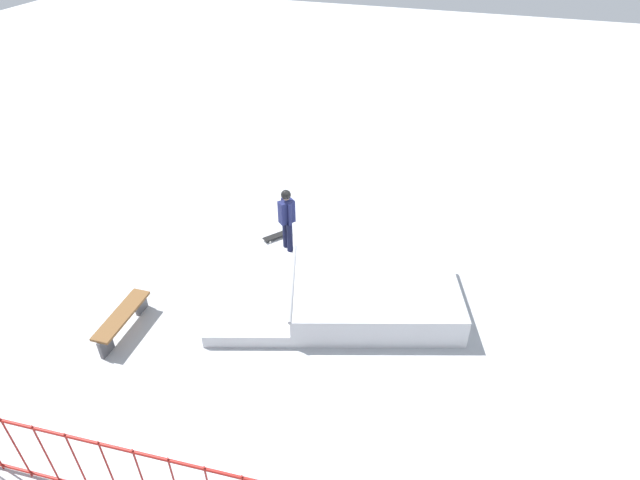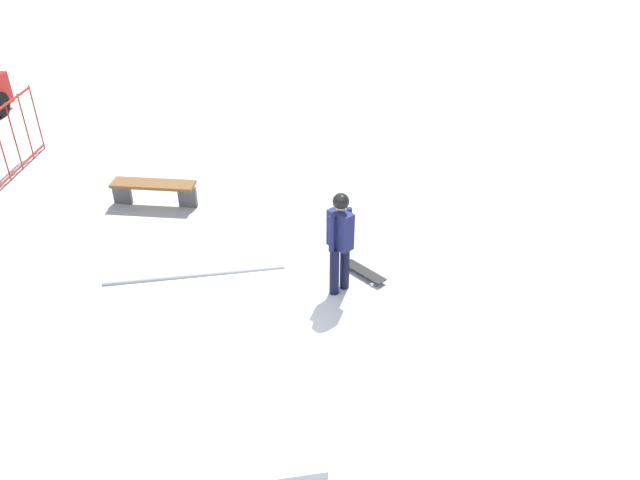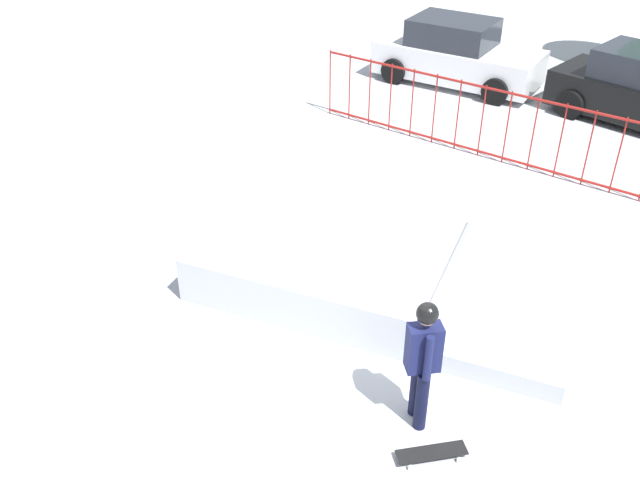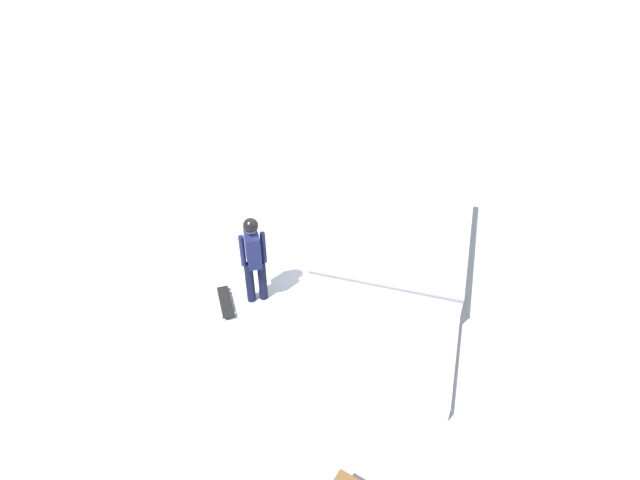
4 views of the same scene
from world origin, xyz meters
name	(u,v)px [view 1 (image 1 of 4)]	position (x,y,z in m)	size (l,w,h in m)	color
ground_plane	(325,270)	(0.00, 0.00, 0.00)	(60.00, 60.00, 0.00)	#B7BABF
skate_ramp	(353,295)	(-0.96, 1.02, 0.32)	(5.93, 4.11, 0.74)	silver
skater	(287,216)	(1.18, -0.59, 1.01)	(0.41, 0.43, 1.73)	black
skateboard	(277,235)	(1.62, -0.95, 0.08)	(0.66, 0.75, 0.09)	black
park_bench	(122,318)	(3.43, 3.26, 0.36)	(0.46, 1.66, 0.48)	brown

